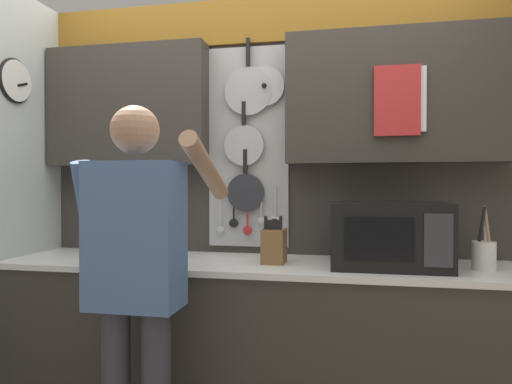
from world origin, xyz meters
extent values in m
cube|color=#38332D|center=(0.00, 0.00, 0.45)|extent=(2.56, 0.57, 0.90)
cube|color=white|center=(0.00, 0.00, 0.92)|extent=(2.59, 0.60, 0.03)
cube|color=#38332D|center=(0.00, 0.31, 1.20)|extent=(3.16, 0.04, 2.39)
cube|color=#99661E|center=(0.00, 0.28, 2.26)|extent=(3.12, 0.02, 0.26)
cube|color=#38332D|center=(-0.80, 0.21, 1.79)|extent=(0.96, 0.16, 0.69)
cube|color=#38332D|center=(0.71, 0.21, 1.79)|extent=(1.14, 0.16, 0.69)
cube|color=#B2B2B2|center=(-0.09, 0.28, 1.54)|extent=(0.46, 0.01, 1.14)
cylinder|color=#B7B7BC|center=(-0.08, 0.25, 1.86)|extent=(0.27, 0.02, 0.27)
cube|color=black|center=(-0.08, 0.25, 2.07)|extent=(0.02, 0.02, 0.16)
cylinder|color=#B7B7BC|center=(-0.11, 0.25, 1.55)|extent=(0.23, 0.02, 0.23)
cube|color=black|center=(-0.11, 0.25, 1.73)|extent=(0.02, 0.02, 0.13)
cylinder|color=#2D2D33|center=(-0.10, 0.25, 1.28)|extent=(0.21, 0.02, 0.21)
cube|color=black|center=(-0.10, 0.25, 1.46)|extent=(0.02, 0.02, 0.14)
cylinder|color=silver|center=(0.01, 0.25, 1.88)|extent=(0.23, 0.01, 0.23)
sphere|color=black|center=(0.01, 0.24, 1.88)|extent=(0.03, 0.03, 0.03)
cylinder|color=silver|center=(-0.25, 0.25, 1.20)|extent=(0.01, 0.01, 0.24)
ellipsoid|color=silver|center=(-0.25, 0.25, 1.07)|extent=(0.05, 0.01, 0.04)
cylinder|color=black|center=(-0.17, 0.25, 1.22)|extent=(0.01, 0.01, 0.20)
ellipsoid|color=black|center=(-0.17, 0.25, 1.11)|extent=(0.06, 0.01, 0.05)
cylinder|color=red|center=(-0.09, 0.25, 1.20)|extent=(0.01, 0.01, 0.24)
ellipsoid|color=red|center=(-0.09, 0.25, 1.07)|extent=(0.05, 0.01, 0.05)
cylinder|color=silver|center=(-0.01, 0.25, 1.23)|extent=(0.01, 0.01, 0.19)
ellipsoid|color=silver|center=(-0.01, 0.25, 1.12)|extent=(0.04, 0.01, 0.04)
cylinder|color=silver|center=(0.07, 0.25, 1.23)|extent=(0.01, 0.01, 0.18)
ellipsoid|color=silver|center=(0.07, 0.25, 1.13)|extent=(0.05, 0.01, 0.04)
cube|color=white|center=(0.74, 0.12, 1.75)|extent=(0.21, 0.02, 0.33)
cube|color=red|center=(0.71, 0.11, 1.75)|extent=(0.22, 0.02, 0.35)
cylinder|color=white|center=(-1.28, -0.12, 1.88)|extent=(0.02, 0.22, 0.22)
torus|color=black|center=(-1.29, -0.12, 1.88)|extent=(0.02, 0.24, 0.24)
cube|color=black|center=(-1.27, -0.08, 1.87)|extent=(0.01, 0.08, 0.04)
cube|color=black|center=(0.66, -0.02, 1.09)|extent=(0.54, 0.39, 0.31)
cube|color=black|center=(0.60, -0.21, 1.09)|extent=(0.30, 0.01, 0.19)
cube|color=#333338|center=(0.85, -0.21, 1.09)|extent=(0.12, 0.01, 0.23)
cube|color=brown|center=(0.11, -0.02, 1.02)|extent=(0.11, 0.15, 0.17)
cylinder|color=black|center=(0.07, -0.05, 1.14)|extent=(0.02, 0.03, 0.07)
cylinder|color=black|center=(0.08, -0.05, 1.13)|extent=(0.02, 0.02, 0.05)
cylinder|color=black|center=(0.09, -0.05, 1.13)|extent=(0.02, 0.03, 0.05)
cylinder|color=black|center=(0.11, -0.05, 1.13)|extent=(0.02, 0.03, 0.05)
cylinder|color=black|center=(0.12, -0.05, 1.13)|extent=(0.02, 0.02, 0.05)
cylinder|color=black|center=(0.13, -0.05, 1.13)|extent=(0.02, 0.03, 0.05)
cylinder|color=black|center=(0.14, -0.05, 1.14)|extent=(0.02, 0.03, 0.07)
cylinder|color=white|center=(1.08, -0.02, 1.00)|extent=(0.10, 0.10, 0.13)
cylinder|color=silver|center=(1.09, -0.01, 1.09)|extent=(0.02, 0.02, 0.22)
cylinder|color=red|center=(1.07, 0.00, 1.10)|extent=(0.04, 0.05, 0.23)
cylinder|color=tan|center=(1.10, -0.02, 1.11)|extent=(0.05, 0.02, 0.24)
cylinder|color=black|center=(1.07, -0.02, 1.11)|extent=(0.04, 0.05, 0.24)
cube|color=#4C6B9E|center=(-0.40, -0.51, 1.12)|extent=(0.38, 0.22, 0.61)
sphere|color=#A87A5B|center=(-0.40, -0.51, 1.55)|extent=(0.20, 0.20, 0.20)
cylinder|color=#4C6B9E|center=(-0.63, -0.48, 1.16)|extent=(0.08, 0.23, 0.54)
cylinder|color=#A87A5B|center=(-0.17, -0.27, 1.40)|extent=(0.08, 0.53, 0.30)
camera|label=1|loc=(0.46, -2.27, 1.32)|focal=32.00mm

